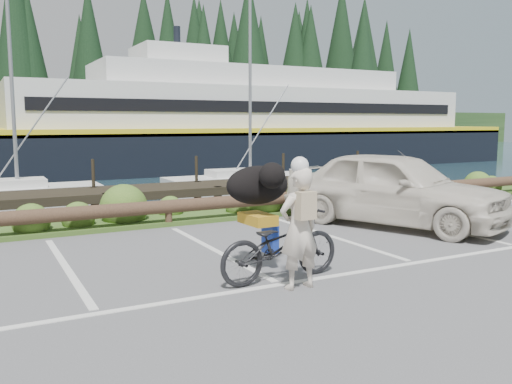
% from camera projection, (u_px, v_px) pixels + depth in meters
% --- Properties ---
extents(ground, '(72.00, 72.00, 0.00)m').
position_uv_depth(ground, '(267.00, 278.00, 8.17)').
color(ground, '#525254').
extents(harbor_backdrop, '(170.00, 160.00, 30.00)m').
position_uv_depth(harbor_backdrop, '(5.00, 138.00, 77.30)').
color(harbor_backdrop, '#162C36').
rests_on(harbor_backdrop, ground).
extents(vegetation_strip, '(34.00, 1.60, 0.10)m').
position_uv_depth(vegetation_strip, '(159.00, 219.00, 12.82)').
color(vegetation_strip, '#3D5B21').
rests_on(vegetation_strip, ground).
extents(log_rail, '(32.00, 0.30, 0.60)m').
position_uv_depth(log_rail, '(169.00, 226.00, 12.21)').
color(log_rail, '#443021').
rests_on(log_rail, ground).
extents(bicycle, '(2.05, 0.82, 1.06)m').
position_uv_depth(bicycle, '(280.00, 245.00, 7.99)').
color(bicycle, black).
rests_on(bicycle, ground).
extents(cyclist, '(0.65, 0.45, 1.72)m').
position_uv_depth(cyclist, '(299.00, 228.00, 7.55)').
color(cyclist, beige).
rests_on(cyclist, ground).
extents(dog, '(0.58, 1.08, 0.61)m').
position_uv_depth(dog, '(258.00, 185.00, 8.43)').
color(dog, black).
rests_on(dog, bicycle).
extents(parked_car, '(3.85, 5.41, 1.71)m').
position_uv_depth(parked_car, '(394.00, 188.00, 12.20)').
color(parked_car, beige).
rests_on(parked_car, ground).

